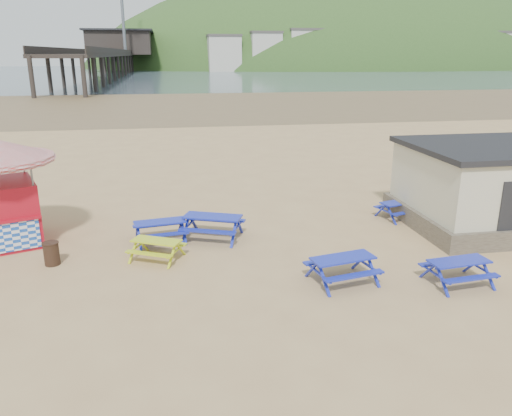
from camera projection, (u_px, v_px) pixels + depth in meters
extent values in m
plane|color=tan|center=(239.00, 250.00, 16.96)|extent=(400.00, 400.00, 0.00)
plane|color=brown|center=(183.00, 102.00, 68.69)|extent=(400.00, 400.00, 0.00)
plane|color=#42535F|center=(172.00, 72.00, 176.86)|extent=(400.00, 400.00, 0.00)
cube|color=#132B9E|center=(160.00, 222.00, 17.56)|extent=(1.88, 0.97, 0.05)
cube|color=#132B9E|center=(158.00, 224.00, 18.18)|extent=(1.81, 0.52, 0.05)
cube|color=#132B9E|center=(163.00, 235.00, 17.11)|extent=(1.81, 0.52, 0.05)
cube|color=#132B9E|center=(213.00, 217.00, 17.81)|extent=(2.19, 1.51, 0.06)
cube|color=#132B9E|center=(218.00, 219.00, 18.54)|extent=(2.00, 1.03, 0.06)
cube|color=#132B9E|center=(207.00, 231.00, 17.27)|extent=(2.00, 1.03, 0.06)
cube|color=#132B9E|center=(401.00, 202.00, 20.08)|extent=(1.77, 1.06, 0.05)
cube|color=#132B9E|center=(391.00, 205.00, 20.64)|extent=(1.66, 0.66, 0.05)
cube|color=#132B9E|center=(410.00, 212.00, 19.68)|extent=(1.66, 0.66, 0.05)
cube|color=#132B9E|center=(343.00, 258.00, 14.39)|extent=(1.96, 1.07, 0.05)
cube|color=#132B9E|center=(332.00, 259.00, 15.03)|extent=(1.87, 0.61, 0.05)
cube|color=#132B9E|center=(354.00, 276.00, 13.92)|extent=(1.87, 0.61, 0.05)
cube|color=#132B9E|center=(459.00, 261.00, 14.28)|extent=(1.81, 0.85, 0.05)
cube|color=#132B9E|center=(446.00, 262.00, 14.90)|extent=(1.76, 0.41, 0.05)
cube|color=#132B9E|center=(472.00, 278.00, 13.83)|extent=(1.76, 0.41, 0.05)
cube|color=gold|center=(156.00, 241.00, 16.03)|extent=(1.69, 1.26, 0.04)
cube|color=gold|center=(164.00, 242.00, 16.59)|extent=(1.51, 0.91, 0.04)
cube|color=gold|center=(149.00, 254.00, 15.62)|extent=(1.51, 0.91, 0.04)
cube|color=#AB0F1F|center=(1.00, 223.00, 16.13)|extent=(2.32, 0.97, 0.09)
cube|color=#194CB2|center=(4.00, 238.00, 16.32)|extent=(2.09, 0.83, 1.00)
cylinder|color=#311E14|center=(52.00, 254.00, 15.71)|extent=(0.48, 0.48, 0.72)
cylinder|color=#311E14|center=(50.00, 243.00, 15.60)|extent=(0.51, 0.51, 0.03)
cube|color=#665B4C|center=(500.00, 215.00, 19.53)|extent=(7.40, 5.40, 0.70)
cube|color=#B9B599|center=(506.00, 178.00, 19.08)|extent=(7.00, 5.00, 2.30)
cube|color=black|center=(511.00, 147.00, 18.73)|extent=(7.30, 5.30, 0.20)
cube|color=black|center=(512.00, 210.00, 16.60)|extent=(0.90, 0.06, 2.00)
cube|color=black|center=(119.00, 55.00, 176.82)|extent=(9.00, 220.00, 0.60)
cube|color=black|center=(121.00, 43.00, 185.98)|extent=(22.00, 30.00, 8.00)
cube|color=black|center=(120.00, 31.00, 184.70)|extent=(24.00, 32.00, 0.60)
cylinder|color=slate|center=(122.00, 10.00, 162.82)|extent=(1.00, 1.00, 28.00)
ellipsoid|color=#2D4C1E|center=(352.00, 87.00, 251.12)|extent=(264.00, 144.00, 108.00)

